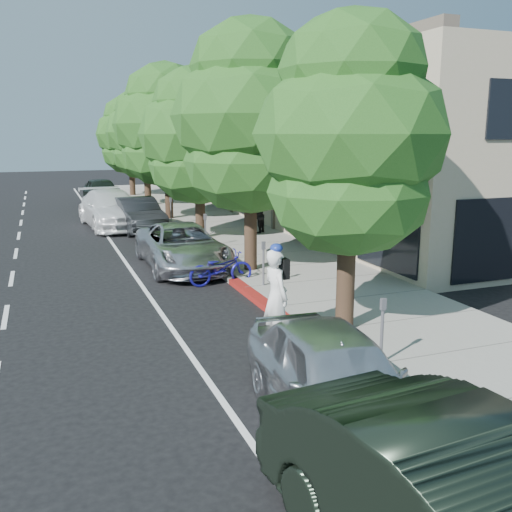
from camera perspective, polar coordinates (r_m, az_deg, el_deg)
name	(u,v)px	position (r m, az deg, el deg)	size (l,w,h in m)	color
ground	(272,313)	(14.25, 1.63, -5.67)	(120.00, 120.00, 0.00)	black
sidewalk	(249,246)	(22.27, -0.71, 1.05)	(4.60, 56.00, 0.15)	gray
curb	(192,250)	(21.61, -6.45, 0.63)	(0.30, 56.00, 0.15)	#9E998E
curb_red_segment	(258,299)	(15.11, 0.19, -4.32)	(0.32, 4.00, 0.15)	maroon
storefront_building	(308,149)	(33.94, 5.18, 10.64)	(10.00, 36.00, 7.00)	#BDA991
street_tree_0	(350,139)	(12.17, 9.43, 11.44)	(4.08, 4.08, 6.84)	black
street_tree_1	(250,120)	(17.63, -0.57, 13.48)	(4.82, 4.82, 7.75)	black
street_tree_2	(199,137)	(23.34, -5.76, 11.79)	(4.83, 4.83, 7.06)	black
street_tree_3	(167,126)	(29.18, -8.93, 12.69)	(5.36, 5.36, 7.83)	black
street_tree_4	(146,134)	(35.07, -10.99, 11.88)	(4.73, 4.73, 7.15)	black
street_tree_5	(130,136)	(40.99, -12.47, 11.68)	(4.71, 4.71, 7.01)	black
cyclist	(276,296)	(12.02, 2.02, -4.04)	(0.74, 0.48, 2.02)	white
bicycle	(221,268)	(16.71, -3.55, -1.21)	(0.67, 1.93, 1.01)	#1A179F
silver_suv	(182,246)	(18.88, -7.40, 0.95)	(2.42, 5.24, 1.46)	silver
dark_sedan	(138,215)	(26.41, -11.71, 4.06)	(1.62, 4.64, 1.53)	black
white_pickup	(112,209)	(27.93, -14.25, 4.59)	(2.43, 5.97, 1.73)	white
dark_suv_far	(102,191)	(37.36, -15.17, 6.28)	(1.92, 4.78, 1.63)	black
near_car_a	(334,378)	(8.82, 7.86, -12.00)	(1.81, 4.49, 1.53)	silver
pedestrian	(258,215)	(24.60, 0.16, 4.13)	(0.76, 0.59, 1.56)	black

